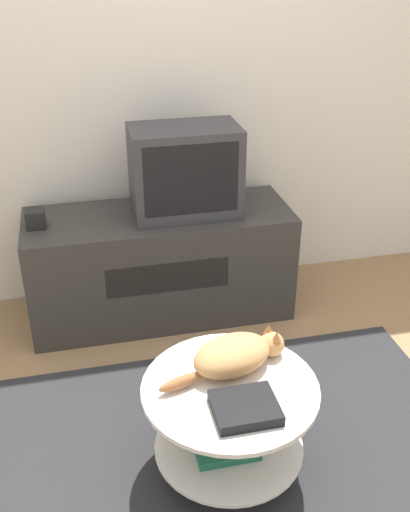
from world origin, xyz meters
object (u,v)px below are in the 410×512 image
tv (185,171)px  cat (235,355)px  dvd_box (245,408)px  speaker (35,219)px

tv → cat: size_ratio=1.04×
dvd_box → cat: bearing=83.4°
tv → speaker: size_ratio=5.85×
tv → cat: bearing=-91.8°
tv → dvd_box: tv is taller
tv → cat: (-0.03, -1.06, -0.32)m
tv → speaker: 0.76m
tv → speaker: tv is taller
tv → cat: 1.11m
tv → dvd_box: size_ratio=2.45×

